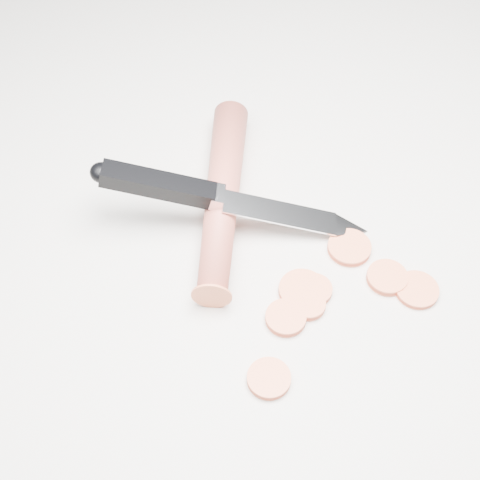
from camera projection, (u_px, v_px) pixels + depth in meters
ground at (276, 251)px, 0.59m from camera, size 2.40×2.40×0.00m
carrot at (222, 195)px, 0.61m from camera, size 0.17×0.18×0.03m
carrot_slice_0 at (269, 378)px, 0.52m from camera, size 0.03×0.03×0.01m
carrot_slice_1 at (286, 318)px, 0.55m from camera, size 0.03×0.03×0.01m
carrot_slice_2 at (302, 290)px, 0.56m from camera, size 0.04×0.04×0.01m
carrot_slice_3 at (387, 278)px, 0.57m from camera, size 0.03×0.03×0.01m
carrot_slice_4 at (349, 248)px, 0.59m from camera, size 0.04×0.04×0.01m
carrot_slice_5 at (314, 290)px, 0.56m from camera, size 0.03×0.03×0.01m
carrot_slice_6 at (308, 304)px, 0.56m from camera, size 0.03×0.03×0.01m
carrot_slice_7 at (417, 290)px, 0.56m from camera, size 0.04×0.04×0.01m
kitchen_knife at (233, 198)px, 0.58m from camera, size 0.20×0.19×0.07m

